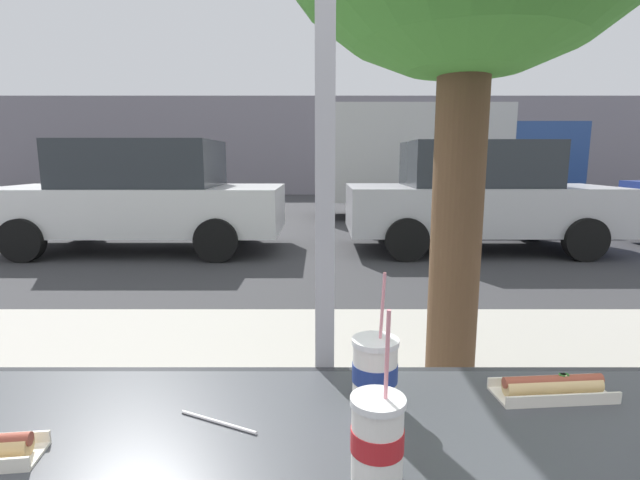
% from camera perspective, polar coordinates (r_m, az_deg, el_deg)
% --- Properties ---
extents(ground_plane, '(60.00, 60.00, 0.00)m').
position_cam_1_polar(ground_plane, '(9.25, -0.19, 0.57)').
color(ground_plane, '#38383A').
extents(sidewalk_strip, '(16.00, 2.80, 0.12)m').
position_cam_1_polar(sidewalk_strip, '(3.08, -0.01, -17.61)').
color(sidewalk_strip, '#B2ADA3').
rests_on(sidewalk_strip, ground).
extents(window_wall, '(2.88, 0.20, 2.90)m').
position_cam_1_polar(window_wall, '(1.27, 0.34, 26.78)').
color(window_wall, '#56544F').
rests_on(window_wall, ground).
extents(building_facade_far, '(28.00, 1.20, 4.05)m').
position_cam_1_polar(building_facade_far, '(20.53, -0.24, 11.28)').
color(building_facade_far, gray).
rests_on(building_facade_far, ground).
extents(soda_cup_left, '(0.10, 0.10, 0.31)m').
position_cam_1_polar(soda_cup_left, '(1.09, 6.41, -15.50)').
color(soda_cup_left, white).
rests_on(soda_cup_left, window_counter).
extents(soda_cup_right, '(0.09, 0.09, 0.31)m').
position_cam_1_polar(soda_cup_right, '(0.87, 6.71, -22.72)').
color(soda_cup_right, white).
rests_on(soda_cup_right, window_counter).
extents(hotdog_tray_far, '(0.28, 0.12, 0.05)m').
position_cam_1_polar(hotdog_tray_far, '(1.27, 26.09, -15.65)').
color(hotdog_tray_far, silver).
rests_on(hotdog_tray_far, window_counter).
extents(loose_straw, '(0.17, 0.09, 0.01)m').
position_cam_1_polar(loose_straw, '(1.08, -12.52, -20.75)').
color(loose_straw, white).
rests_on(loose_straw, window_counter).
extents(parked_car_white, '(4.54, 2.06, 1.78)m').
position_cam_1_polar(parked_car_white, '(8.19, -21.03, 5.03)').
color(parked_car_white, silver).
rests_on(parked_car_white, ground).
extents(parked_car_silver, '(4.22, 1.94, 1.76)m').
position_cam_1_polar(parked_car_silver, '(8.08, 18.23, 5.07)').
color(parked_car_silver, '#BCBCC1').
rests_on(parked_car_silver, ground).
extents(box_truck, '(6.38, 2.44, 2.77)m').
position_cam_1_polar(box_truck, '(12.53, 13.65, 9.73)').
color(box_truck, beige).
rests_on(box_truck, ground).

